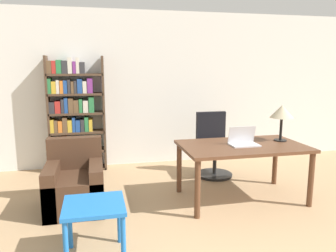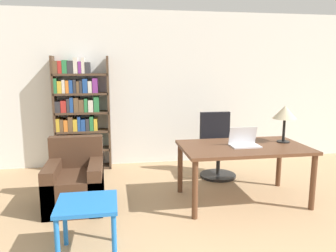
{
  "view_description": "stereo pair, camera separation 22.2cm",
  "coord_description": "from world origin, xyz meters",
  "px_view_note": "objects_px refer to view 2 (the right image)",
  "views": [
    {
      "loc": [
        -1.13,
        -1.27,
        1.73
      ],
      "look_at": [
        -0.22,
        2.76,
        0.99
      ],
      "focal_mm": 35.0,
      "sensor_mm": 36.0,
      "label": 1
    },
    {
      "loc": [
        -0.91,
        -1.31,
        1.73
      ],
      "look_at": [
        -0.22,
        2.76,
        0.99
      ],
      "focal_mm": 35.0,
      "sensor_mm": 36.0,
      "label": 2
    }
  ],
  "objects_px": {
    "table_lamp": "(285,113)",
    "office_chair": "(217,148)",
    "bookshelf": "(79,116)",
    "side_table_blue": "(87,211)",
    "desk": "(243,152)",
    "laptop": "(244,142)",
    "armchair": "(75,184)"
  },
  "relations": [
    {
      "from": "table_lamp",
      "to": "office_chair",
      "type": "relative_size",
      "value": 0.48
    },
    {
      "from": "office_chair",
      "to": "bookshelf",
      "type": "xyz_separation_m",
      "value": [
        -2.21,
        0.75,
        0.47
      ]
    },
    {
      "from": "side_table_blue",
      "to": "bookshelf",
      "type": "relative_size",
      "value": 0.28
    },
    {
      "from": "side_table_blue",
      "to": "table_lamp",
      "type": "bearing_deg",
      "value": 23.57
    },
    {
      "from": "desk",
      "to": "table_lamp",
      "type": "xyz_separation_m",
      "value": [
        0.61,
        0.11,
        0.48
      ]
    },
    {
      "from": "bookshelf",
      "to": "office_chair",
      "type": "bearing_deg",
      "value": -18.82
    },
    {
      "from": "laptop",
      "to": "armchair",
      "type": "height_order",
      "value": "laptop"
    },
    {
      "from": "office_chair",
      "to": "table_lamp",
      "type": "bearing_deg",
      "value": -56.32
    },
    {
      "from": "office_chair",
      "to": "side_table_blue",
      "type": "relative_size",
      "value": 1.87
    },
    {
      "from": "laptop",
      "to": "armchair",
      "type": "distance_m",
      "value": 2.2
    },
    {
      "from": "table_lamp",
      "to": "desk",
      "type": "bearing_deg",
      "value": -170.16
    },
    {
      "from": "bookshelf",
      "to": "laptop",
      "type": "bearing_deg",
      "value": -39.06
    },
    {
      "from": "bookshelf",
      "to": "armchair",
      "type": "bearing_deg",
      "value": -87.03
    },
    {
      "from": "laptop",
      "to": "office_chair",
      "type": "height_order",
      "value": "office_chair"
    },
    {
      "from": "table_lamp",
      "to": "side_table_blue",
      "type": "xyz_separation_m",
      "value": [
        -2.51,
        -1.09,
        -0.69
      ]
    },
    {
      "from": "desk",
      "to": "side_table_blue",
      "type": "bearing_deg",
      "value": -152.51
    },
    {
      "from": "table_lamp",
      "to": "bookshelf",
      "type": "xyz_separation_m",
      "value": [
        -2.82,
        1.68,
        -0.21
      ]
    },
    {
      "from": "office_chair",
      "to": "side_table_blue",
      "type": "bearing_deg",
      "value": -133.1
    },
    {
      "from": "office_chair",
      "to": "armchair",
      "type": "bearing_deg",
      "value": -158.52
    },
    {
      "from": "desk",
      "to": "bookshelf",
      "type": "distance_m",
      "value": 2.86
    },
    {
      "from": "table_lamp",
      "to": "side_table_blue",
      "type": "height_order",
      "value": "table_lamp"
    },
    {
      "from": "desk",
      "to": "side_table_blue",
      "type": "xyz_separation_m",
      "value": [
        -1.9,
        -0.99,
        -0.21
      ]
    },
    {
      "from": "office_chair",
      "to": "armchair",
      "type": "height_order",
      "value": "office_chair"
    },
    {
      "from": "laptop",
      "to": "table_lamp",
      "type": "height_order",
      "value": "table_lamp"
    },
    {
      "from": "laptop",
      "to": "office_chair",
      "type": "bearing_deg",
      "value": 90.57
    },
    {
      "from": "side_table_blue",
      "to": "desk",
      "type": "bearing_deg",
      "value": 27.49
    },
    {
      "from": "armchair",
      "to": "side_table_blue",
      "type": "bearing_deg",
      "value": -78.75
    },
    {
      "from": "laptop",
      "to": "table_lamp",
      "type": "distance_m",
      "value": 0.7
    },
    {
      "from": "laptop",
      "to": "table_lamp",
      "type": "bearing_deg",
      "value": 11.37
    },
    {
      "from": "desk",
      "to": "bookshelf",
      "type": "xyz_separation_m",
      "value": [
        -2.22,
        1.78,
        0.27
      ]
    },
    {
      "from": "desk",
      "to": "side_table_blue",
      "type": "height_order",
      "value": "desk"
    },
    {
      "from": "laptop",
      "to": "side_table_blue",
      "type": "bearing_deg",
      "value": -152.92
    }
  ]
}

